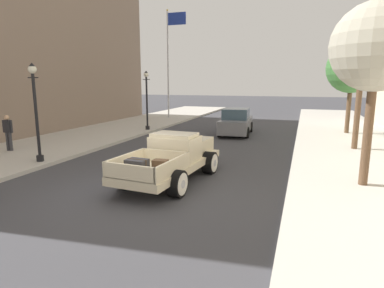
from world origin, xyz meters
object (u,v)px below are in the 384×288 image
hotrod_truck_cream (174,157)px  street_lamp_far (147,96)px  street_lamp_near (35,105)px  street_tree_third (352,69)px  car_background_grey (236,122)px  street_tree_nearest (376,48)px  street_tree_second (363,56)px  flagpole (170,52)px  pedestrian_sidewalk_left (8,131)px

hotrod_truck_cream → street_lamp_far: (-5.74, 9.45, 1.63)m
street_lamp_near → street_tree_third: 17.50m
street_lamp_near → street_tree_third: (12.47, 12.15, 1.69)m
car_background_grey → street_lamp_near: 11.93m
hotrod_truck_cream → street_tree_third: (6.69, 12.16, 3.32)m
car_background_grey → hotrod_truck_cream: bearing=-90.4°
street_tree_nearest → street_tree_second: bearing=85.2°
flagpole → street_tree_nearest: 20.64m
hotrod_truck_cream → street_lamp_near: 6.01m
street_tree_second → flagpole: bearing=143.9°
hotrod_truck_cream → pedestrian_sidewalk_left: bearing=172.2°
pedestrian_sidewalk_left → street_tree_second: street_tree_second is taller
hotrod_truck_cream → car_background_grey: size_ratio=1.14×
pedestrian_sidewalk_left → street_lamp_near: street_lamp_near is taller
street_lamp_far → flagpole: bearing=100.4°
flagpole → pedestrian_sidewalk_left: bearing=-95.8°
car_background_grey → street_lamp_far: 6.09m
street_lamp_near → street_tree_second: 14.21m
street_lamp_far → street_tree_second: street_tree_second is taller
street_lamp_far → street_tree_nearest: street_tree_nearest is taller
pedestrian_sidewalk_left → flagpole: flagpole is taller
flagpole → street_tree_second: 16.83m
hotrod_truck_cream → street_tree_third: 14.27m
street_lamp_near → car_background_grey: bearing=60.3°
street_tree_nearest → street_lamp_far: bearing=143.7°
street_tree_nearest → street_tree_third: size_ratio=1.00×
hotrod_truck_cream → street_tree_nearest: street_tree_nearest is taller
pedestrian_sidewalk_left → flagpole: size_ratio=0.18×
street_lamp_far → street_tree_nearest: 14.64m
street_tree_third → car_background_grey: bearing=-164.1°
hotrod_truck_cream → street_lamp_near: (-5.79, 0.01, 1.63)m
flagpole → street_tree_second: (13.56, -9.87, -1.35)m
car_background_grey → street_tree_third: size_ratio=0.81×
hotrod_truck_cream → street_lamp_far: size_ratio=1.31×
car_background_grey → street_tree_third: 7.63m
street_tree_third → street_lamp_near: bearing=-135.8°
street_tree_third → street_tree_second: bearing=-92.3°
hotrod_truck_cream → street_tree_nearest: bearing=8.2°
street_tree_second → street_lamp_far: bearing=168.2°
car_background_grey → street_tree_nearest: size_ratio=0.82×
street_tree_nearest → car_background_grey: bearing=122.0°
street_tree_nearest → street_lamp_near: bearing=-175.9°
street_tree_second → street_tree_third: (0.21, 5.27, -0.34)m
pedestrian_sidewalk_left → street_tree_nearest: bearing=-1.3°
car_background_grey → street_lamp_near: street_lamp_near is taller
hotrod_truck_cream → street_tree_second: 10.14m
street_lamp_near → flagpole: (-1.30, 16.76, 3.39)m
flagpole → street_tree_nearest: bearing=-50.6°
hotrod_truck_cream → car_background_grey: car_background_grey is taller
street_lamp_near → street_lamp_far: same height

